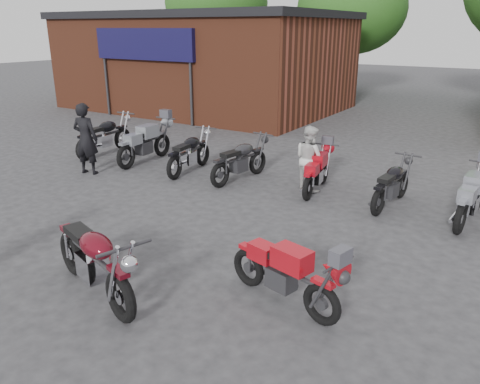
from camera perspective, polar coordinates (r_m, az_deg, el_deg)
The scene contains 16 objects.
ground at distance 7.24m, azimuth -12.53°, elevation -11.11°, with size 90.00×90.00×0.00m, color #2F2F31.
brick_building at distance 22.84m, azimuth -4.16°, elevation 15.31°, with size 12.00×8.00×4.00m, color brown.
tree_0 at distance 32.19m, azimuth -2.86°, elevation 20.26°, with size 6.56×6.56×8.20m, color #204813, non-canonical shape.
tree_1 at distance 27.98m, azimuth 13.29°, elevation 19.11°, with size 5.92×5.92×7.40m, color #204813, non-canonical shape.
vintage_motorcycle at distance 6.82m, azimuth -17.42°, elevation -7.43°, with size 2.23×0.74×1.29m, color #530A14, non-canonical shape.
sportbike at distance 6.43m, azimuth 5.53°, elevation -9.43°, with size 1.84×0.61×1.07m, color red, non-canonical shape.
helmet at distance 7.92m, azimuth -16.45°, elevation -7.68°, with size 0.27×0.27×0.25m, color #B61321.
person_dark at distance 12.71m, azimuth -18.29°, elevation 6.18°, with size 0.67×0.44×1.84m, color black.
person_light at distance 10.97m, azimuth 8.44°, elevation 4.09°, with size 0.74×0.58×1.52m, color silver.
row_bike_0 at distance 14.61m, azimuth -16.15°, elevation 6.80°, with size 2.14×0.71×1.24m, color black, non-canonical shape.
row_bike_1 at distance 13.47m, azimuth -11.48°, elevation 6.16°, with size 2.15×0.71×1.25m, color gray, non-canonical shape.
row_bike_2 at distance 12.37m, azimuth -6.15°, elevation 5.03°, with size 1.98×0.65×1.15m, color black, non-canonical shape.
row_bike_3 at distance 11.59m, azimuth 0.08°, elevation 4.20°, with size 1.99×0.66×1.16m, color #252528, non-canonical shape.
row_bike_4 at distance 10.95m, azimuth 9.38°, elevation 2.74°, with size 1.82×0.60×1.06m, color #B40F1D, non-canonical shape.
row_bike_5 at distance 10.40m, azimuth 18.07°, elevation 1.18°, with size 1.86×0.61×1.08m, color black, non-canonical shape.
row_bike_6 at distance 10.10m, azimuth 26.43°, elevation -0.26°, with size 1.97×0.65×1.14m, color gray, non-canonical shape.
Camera 1 is at (4.57, -4.29, 3.63)m, focal length 35.00 mm.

